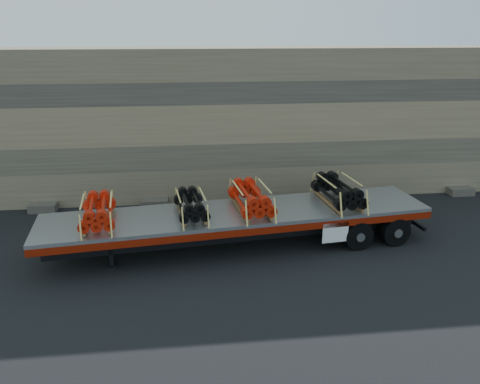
# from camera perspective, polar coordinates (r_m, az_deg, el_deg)

# --- Properties ---
(ground) EXTENTS (120.00, 120.00, 0.00)m
(ground) POSITION_cam_1_polar(r_m,az_deg,el_deg) (17.75, -1.38, -6.82)
(ground) COLOR black
(ground) RESTS_ON ground
(rock_wall) EXTENTS (44.00, 3.00, 7.00)m
(rock_wall) POSITION_cam_1_polar(r_m,az_deg,el_deg) (22.83, -2.94, 8.39)
(rock_wall) COLOR #7A6B54
(rock_wall) RESTS_ON ground
(trailer) EXTENTS (14.55, 4.39, 1.43)m
(trailer) POSITION_cam_1_polar(r_m,az_deg,el_deg) (17.57, -0.21, -4.52)
(trailer) COLOR #ADAFB5
(trailer) RESTS_ON ground
(bundle_front) EXTENTS (1.41, 2.43, 0.82)m
(bundle_front) POSITION_cam_1_polar(r_m,az_deg,el_deg) (16.83, -16.94, -2.36)
(bundle_front) COLOR red
(bundle_front) RESTS_ON trailer
(bundle_midfront) EXTENTS (1.29, 2.22, 0.75)m
(bundle_midfront) POSITION_cam_1_polar(r_m,az_deg,el_deg) (16.88, -5.99, -1.65)
(bundle_midfront) COLOR black
(bundle_midfront) RESTS_ON trailer
(bundle_midrear) EXTENTS (1.53, 2.63, 0.89)m
(bundle_midrear) POSITION_cam_1_polar(r_m,az_deg,el_deg) (17.24, 1.36, -0.84)
(bundle_midrear) COLOR red
(bundle_midrear) RESTS_ON trailer
(bundle_rear) EXTENTS (1.54, 2.65, 0.89)m
(bundle_rear) POSITION_cam_1_polar(r_m,az_deg,el_deg) (18.37, 11.89, 0.03)
(bundle_rear) COLOR black
(bundle_rear) RESTS_ON trailer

